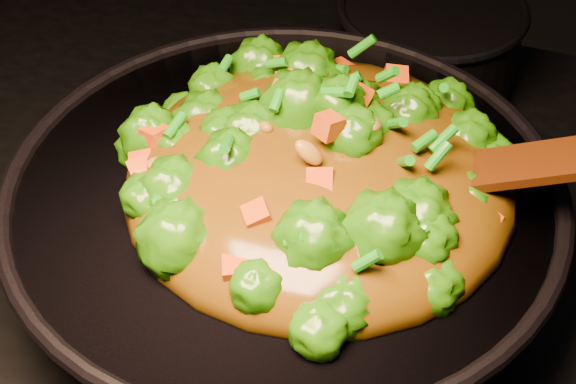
% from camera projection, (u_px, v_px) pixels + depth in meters
% --- Properties ---
extents(wok, '(0.48, 0.48, 0.12)m').
position_uv_depth(wok, '(284.00, 240.00, 0.75)').
color(wok, black).
rests_on(wok, stovetop).
extents(stir_fry, '(0.41, 0.41, 0.11)m').
position_uv_depth(stir_fry, '(321.00, 135.00, 0.67)').
color(stir_fry, '#256A07').
rests_on(stir_fry, wok).
extents(spatula, '(0.27, 0.07, 0.11)m').
position_uv_depth(spatula, '(518.00, 166.00, 0.65)').
color(spatula, '#3E140A').
rests_on(spatula, wok).
extents(back_pot, '(0.21, 0.21, 0.11)m').
position_uv_depth(back_pot, '(427.00, 49.00, 0.97)').
color(back_pot, black).
rests_on(back_pot, stovetop).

